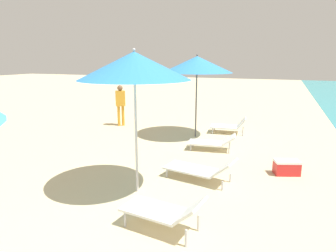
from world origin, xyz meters
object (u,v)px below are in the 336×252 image
cooler_box (287,167)px  lounger_second_inland (164,210)px  umbrella_second (134,66)px  umbrella_farthest (197,64)px  lounger_second_shoreside (200,169)px  lounger_farthest_shoreside (229,125)px  lounger_farthest_inland (212,142)px  person_walking_near (120,101)px

cooler_box → lounger_second_inland: bearing=-119.8°
umbrella_second → umbrella_farthest: (-0.11, 4.59, -0.05)m
umbrella_second → lounger_second_shoreside: (1.05, 1.01, -2.25)m
lounger_farthest_shoreside → umbrella_second: bearing=74.6°
lounger_second_inland → lounger_farthest_shoreside: 6.59m
cooler_box → umbrella_farthest: bearing=139.6°
lounger_second_inland → umbrella_farthest: bearing=-71.6°
umbrella_farthest → cooler_box: umbrella_farthest is taller
lounger_farthest_inland → person_walking_near: person_walking_near is taller
umbrella_farthest → person_walking_near: bearing=170.6°
umbrella_second → umbrella_farthest: bearing=91.4°
lounger_second_inland → umbrella_farthest: (-1.13, 5.66, 2.13)m
person_walking_near → umbrella_second: bearing=-3.7°
lounger_second_inland → cooler_box: bearing=-112.7°
lounger_farthest_inland → cooler_box: size_ratio=2.21×
umbrella_second → cooler_box: size_ratio=4.39×
lounger_farthest_inland → person_walking_near: 4.62m
umbrella_farthest → lounger_farthest_shoreside: (1.00, 0.93, -2.18)m
lounger_second_shoreside → lounger_second_inland: 2.09m
umbrella_second → lounger_farthest_shoreside: umbrella_second is taller
lounger_second_inland → cooler_box: size_ratio=2.13×
lounger_farthest_shoreside → cooler_box: lounger_farthest_shoreside is taller
umbrella_second → cooler_box: (2.83, 2.08, -2.34)m
umbrella_second → lounger_farthest_shoreside: 6.02m
lounger_second_inland → umbrella_second: bearing=-39.3°
person_walking_near → lounger_second_inland: bearing=-1.7°
lounger_farthest_inland → person_walking_near: size_ratio=0.87×
umbrella_farthest → person_walking_near: umbrella_farthest is taller
lounger_farthest_shoreside → person_walking_near: bearing=-1.1°
lounger_second_inland → person_walking_near: 7.64m
lounger_farthest_inland → cooler_box: bearing=141.8°
umbrella_second → lounger_second_shoreside: 2.68m
lounger_second_inland → lounger_farthest_inland: lounger_second_inland is taller
lounger_farthest_inland → lounger_second_inland: bearing=85.4°
umbrella_farthest → lounger_farthest_shoreside: bearing=42.8°
umbrella_farthest → person_walking_near: size_ratio=1.71×
lounger_farthest_shoreside → cooler_box: bearing=113.3°
lounger_farthest_inland → cooler_box: lounger_farthest_inland is taller
lounger_second_shoreside → umbrella_farthest: bearing=-62.4°
umbrella_second → person_walking_near: size_ratio=1.74×
umbrella_second → umbrella_farthest: umbrella_second is taller
lounger_farthest_shoreside → person_walking_near: (-4.28, -0.38, 0.71)m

